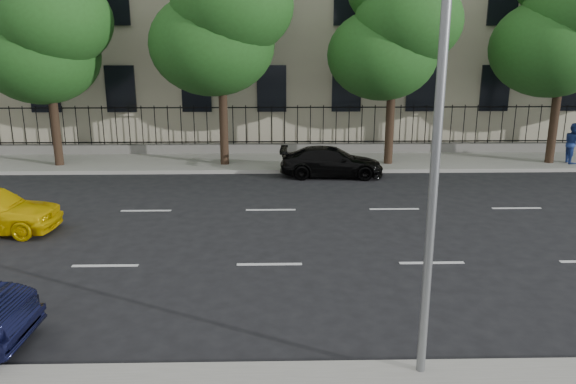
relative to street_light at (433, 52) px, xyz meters
name	(u,v)px	position (x,y,z in m)	size (l,w,h in m)	color
ground	(268,313)	(-2.50, 1.77, -5.15)	(120.00, 120.00, 0.00)	black
far_sidewalk	(272,161)	(-2.50, 15.77, -5.07)	(60.00, 4.00, 0.15)	gray
lane_markings	(270,233)	(-2.50, 6.52, -5.14)	(49.60, 4.62, 0.01)	silver
iron_fence	(272,142)	(-2.50, 17.47, -4.50)	(30.00, 0.50, 2.20)	slate
street_light	(433,52)	(0.00, 0.00, 0.00)	(0.25, 3.32, 8.05)	slate
tree_b	(47,25)	(-11.46, 15.13, 0.69)	(5.53, 5.12, 8.97)	#382619
tree_c	(222,10)	(-4.46, 15.13, 1.26)	(5.89, 5.50, 9.80)	#382619
tree_d	(395,25)	(2.54, 15.13, 0.69)	(5.34, 4.94, 8.84)	#382619
tree_e	(566,16)	(9.54, 15.13, 1.05)	(5.71, 5.31, 9.46)	#382619
black_sedan	(331,162)	(-0.11, 13.27, -4.56)	(1.66, 4.08, 1.18)	black
pedestrian_far	(573,143)	(10.38, 14.84, -4.14)	(0.84, 0.65, 1.72)	navy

